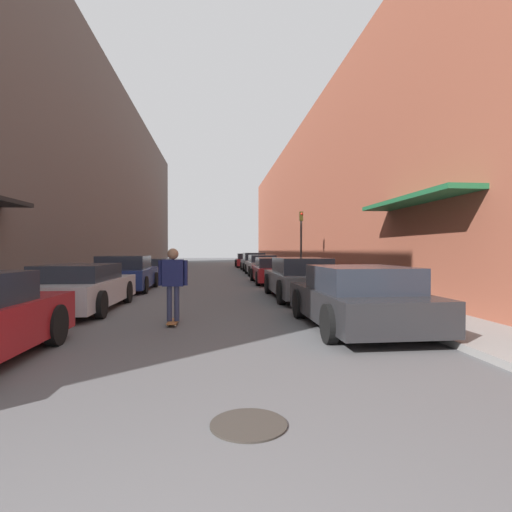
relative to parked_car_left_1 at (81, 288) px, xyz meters
name	(u,v)px	position (x,y,z in m)	size (l,w,h in m)	color
ground	(210,279)	(3.17, 11.00, -0.60)	(114.35, 114.35, 0.00)	#515154
curb_strip_left	(134,273)	(-1.89, 16.20, -0.54)	(1.80, 51.98, 0.12)	gray
curb_strip_right	(285,272)	(8.22, 16.20, -0.54)	(1.80, 51.98, 0.12)	gray
building_row_left	(88,176)	(-4.79, 16.19, 5.79)	(4.90, 51.98, 12.77)	#564C47
building_row_right	(327,201)	(11.12, 16.19, 4.39)	(4.90, 51.98, 9.98)	brown
parked_car_left_1	(81,288)	(0.00, 0.00, 0.00)	(1.93, 4.52, 1.21)	#B7B7BC
parked_car_left_2	(126,274)	(-0.01, 5.15, 0.05)	(2.08, 4.09, 1.36)	navy
parked_car_left_3	(152,269)	(0.16, 10.66, -0.04)	(2.09, 4.42, 1.13)	silver
parked_car_right_0	(358,298)	(6.36, -3.03, 0.02)	(2.06, 4.12, 1.26)	#232326
parked_car_right_1	(300,278)	(6.24, 2.04, 0.05)	(1.88, 4.78, 1.33)	#515459
parked_car_right_2	(274,271)	(6.26, 8.11, -0.01)	(1.99, 4.58, 1.21)	maroon
parked_car_right_3	(262,265)	(6.36, 14.18, 0.02)	(1.87, 4.48, 1.27)	#B7B7BC
parked_car_right_4	(254,262)	(6.37, 19.76, 0.05)	(1.85, 4.51, 1.37)	#515459
parked_car_right_5	(246,260)	(6.25, 25.80, 0.02)	(1.95, 4.46, 1.26)	maroon
skateboarder	(173,278)	(2.61, -2.22, 0.39)	(0.62, 0.78, 1.61)	brown
manhole_cover	(249,424)	(3.81, -7.24, -0.59)	(0.70, 0.70, 0.02)	#332D28
traffic_light	(301,237)	(7.65, 8.38, 1.60)	(0.16, 0.22, 3.34)	#2D2D2D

